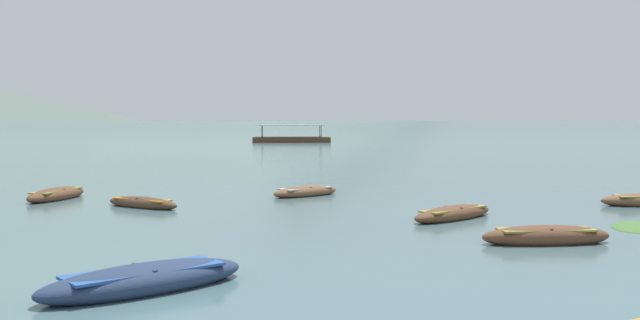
{
  "coord_description": "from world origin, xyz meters",
  "views": [
    {
      "loc": [
        -1.92,
        -4.52,
        3.16
      ],
      "look_at": [
        2.47,
        27.96,
        1.24
      ],
      "focal_mm": 39.43,
      "sensor_mm": 36.0,
      "label": 1
    }
  ],
  "objects_px": {
    "rowboat_3": "(143,203)",
    "rowboat_9": "(453,214)",
    "rowboat_11": "(56,195)",
    "rowboat_2": "(306,192)",
    "rowboat_5": "(145,280)",
    "rowboat_7": "(546,236)",
    "ferry_1": "(291,139)"
  },
  "relations": [
    {
      "from": "rowboat_3",
      "to": "rowboat_9",
      "type": "xyz_separation_m",
      "value": [
        10.1,
        -4.27,
        0.01
      ]
    },
    {
      "from": "rowboat_3",
      "to": "rowboat_11",
      "type": "xyz_separation_m",
      "value": [
        -3.66,
        3.07,
        0.03
      ]
    },
    {
      "from": "rowboat_2",
      "to": "rowboat_11",
      "type": "bearing_deg",
      "value": 179.56
    },
    {
      "from": "rowboat_2",
      "to": "rowboat_9",
      "type": "xyz_separation_m",
      "value": [
        3.88,
        -7.26,
        0.0
      ]
    },
    {
      "from": "rowboat_5",
      "to": "rowboat_11",
      "type": "distance_m",
      "value": 16.35
    },
    {
      "from": "rowboat_7",
      "to": "ferry_1",
      "type": "bearing_deg",
      "value": 89.43
    },
    {
      "from": "rowboat_3",
      "to": "rowboat_7",
      "type": "height_order",
      "value": "rowboat_7"
    },
    {
      "from": "rowboat_9",
      "to": "rowboat_11",
      "type": "distance_m",
      "value": 15.59
    },
    {
      "from": "rowboat_11",
      "to": "ferry_1",
      "type": "relative_size",
      "value": 0.36
    },
    {
      "from": "rowboat_11",
      "to": "rowboat_5",
      "type": "bearing_deg",
      "value": -71.75
    },
    {
      "from": "rowboat_2",
      "to": "ferry_1",
      "type": "xyz_separation_m",
      "value": [
        5.56,
        65.54,
        0.28
      ]
    },
    {
      "from": "rowboat_2",
      "to": "rowboat_7",
      "type": "height_order",
      "value": "rowboat_7"
    },
    {
      "from": "rowboat_3",
      "to": "rowboat_5",
      "type": "distance_m",
      "value": 12.55
    },
    {
      "from": "rowboat_2",
      "to": "rowboat_3",
      "type": "xyz_separation_m",
      "value": [
        -6.22,
        -2.99,
        -0.01
      ]
    },
    {
      "from": "ferry_1",
      "to": "rowboat_7",
      "type": "bearing_deg",
      "value": -90.57
    },
    {
      "from": "rowboat_7",
      "to": "rowboat_11",
      "type": "height_order",
      "value": "rowboat_7"
    },
    {
      "from": "rowboat_3",
      "to": "rowboat_7",
      "type": "relative_size",
      "value": 0.9
    },
    {
      "from": "rowboat_7",
      "to": "rowboat_3",
      "type": "bearing_deg",
      "value": 141.26
    },
    {
      "from": "rowboat_5",
      "to": "rowboat_3",
      "type": "bearing_deg",
      "value": 96.69
    },
    {
      "from": "rowboat_5",
      "to": "rowboat_9",
      "type": "bearing_deg",
      "value": 43.5
    },
    {
      "from": "rowboat_5",
      "to": "rowboat_11",
      "type": "relative_size",
      "value": 1.09
    },
    {
      "from": "rowboat_5",
      "to": "rowboat_7",
      "type": "bearing_deg",
      "value": 20.79
    },
    {
      "from": "rowboat_5",
      "to": "rowboat_7",
      "type": "height_order",
      "value": "rowboat_5"
    },
    {
      "from": "rowboat_2",
      "to": "ferry_1",
      "type": "height_order",
      "value": "ferry_1"
    },
    {
      "from": "rowboat_7",
      "to": "rowboat_9",
      "type": "xyz_separation_m",
      "value": [
        -0.92,
        4.57,
        -0.02
      ]
    },
    {
      "from": "rowboat_2",
      "to": "rowboat_11",
      "type": "relative_size",
      "value": 0.87
    },
    {
      "from": "rowboat_7",
      "to": "ferry_1",
      "type": "xyz_separation_m",
      "value": [
        0.77,
        77.36,
        0.26
      ]
    },
    {
      "from": "rowboat_2",
      "to": "rowboat_5",
      "type": "distance_m",
      "value": 16.17
    },
    {
      "from": "ferry_1",
      "to": "rowboat_5",
      "type": "bearing_deg",
      "value": -97.26
    },
    {
      "from": "rowboat_5",
      "to": "rowboat_9",
      "type": "distance_m",
      "value": 11.9
    },
    {
      "from": "rowboat_11",
      "to": "rowboat_3",
      "type": "bearing_deg",
      "value": -39.96
    },
    {
      "from": "rowboat_9",
      "to": "rowboat_2",
      "type": "bearing_deg",
      "value": 118.11
    }
  ]
}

